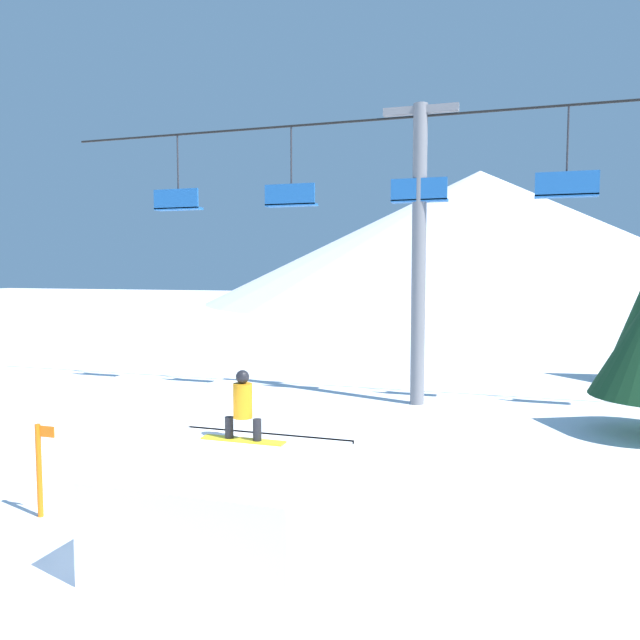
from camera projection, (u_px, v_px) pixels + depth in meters
ground_plane at (127, 560)px, 9.56m from camera, size 220.00×220.00×0.00m
mountain_ridge at (479, 237)px, 83.73m from camera, size 73.00×73.00×17.56m
snow_ramp at (229, 507)px, 9.70m from camera, size 3.17×3.23×1.52m
snowboarder at (243, 407)px, 10.59m from camera, size 1.50×0.33×1.23m
chairlift at (419, 226)px, 20.13m from camera, size 25.94×0.46×9.72m
trail_marker at (40, 468)px, 11.15m from camera, size 0.41×0.10×1.70m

